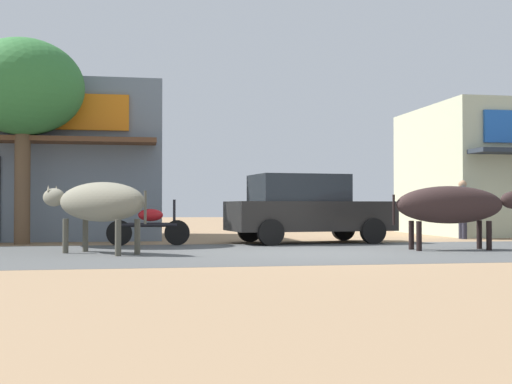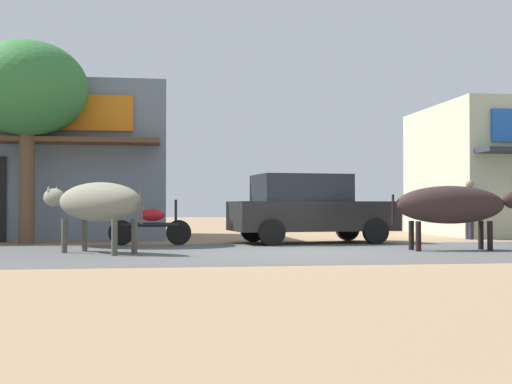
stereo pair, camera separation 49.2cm
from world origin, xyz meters
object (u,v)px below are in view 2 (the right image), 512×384
(parked_hatchback_car, at_px, (309,208))
(cow_near_brown, at_px, (97,203))
(pedestrian_by_shop, at_px, (469,205))
(cow_far_dark, at_px, (453,205))
(roadside_tree, at_px, (28,90))
(parked_motorcycle, at_px, (151,225))

(parked_hatchback_car, height_order, cow_near_brown, parked_hatchback_car)
(pedestrian_by_shop, bearing_deg, cow_far_dark, -119.23)
(roadside_tree, height_order, parked_hatchback_car, roadside_tree)
(cow_near_brown, relative_size, cow_far_dark, 0.79)
(parked_motorcycle, bearing_deg, cow_far_dark, -23.67)
(parked_motorcycle, distance_m, pedestrian_by_shop, 8.55)
(cow_far_dark, height_order, pedestrian_by_shop, pedestrian_by_shop)
(parked_hatchback_car, height_order, parked_motorcycle, parked_hatchback_car)
(roadside_tree, height_order, pedestrian_by_shop, roadside_tree)
(parked_hatchback_car, bearing_deg, cow_far_dark, -53.17)
(parked_motorcycle, distance_m, cow_near_brown, 2.74)
(roadside_tree, distance_m, cow_near_brown, 4.83)
(parked_hatchback_car, xyz_separation_m, pedestrian_by_shop, (4.65, 1.17, 0.09))
(roadside_tree, distance_m, parked_motorcycle, 4.43)
(cow_near_brown, bearing_deg, cow_far_dark, -1.09)
(cow_near_brown, height_order, pedestrian_by_shop, pedestrian_by_shop)
(parked_hatchback_car, bearing_deg, parked_motorcycle, -173.71)
(cow_near_brown, relative_size, pedestrian_by_shop, 1.42)
(roadside_tree, relative_size, cow_near_brown, 2.13)
(cow_near_brown, xyz_separation_m, cow_far_dark, (7.02, -0.13, -0.05))
(cow_far_dark, xyz_separation_m, pedestrian_by_shop, (2.36, 4.22, 0.02))
(parked_motorcycle, height_order, cow_near_brown, cow_near_brown)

